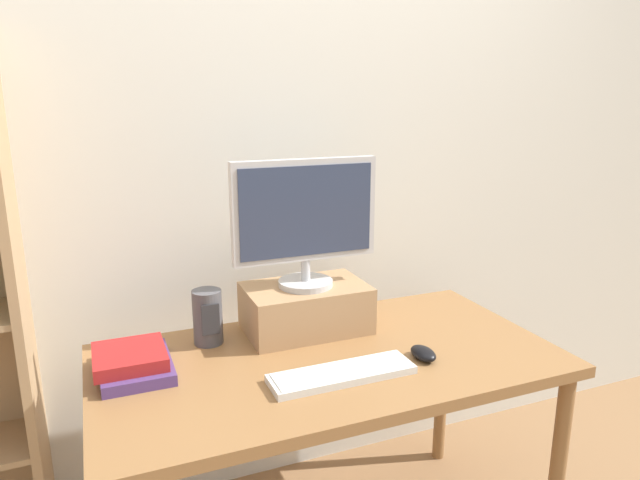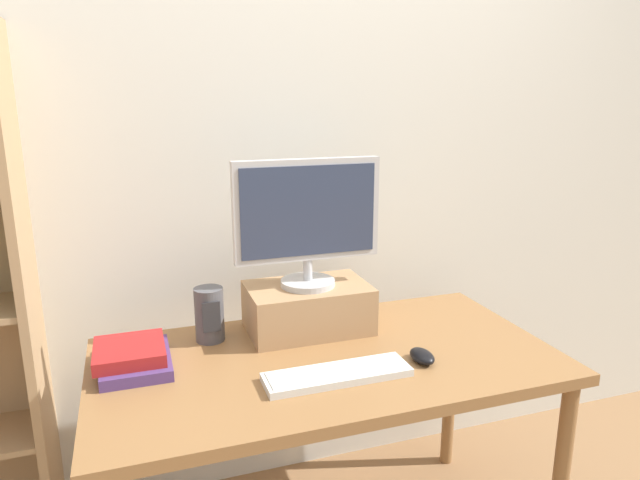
{
  "view_description": "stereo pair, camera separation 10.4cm",
  "coord_description": "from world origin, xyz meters",
  "px_view_note": "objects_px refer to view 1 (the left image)",
  "views": [
    {
      "loc": [
        -0.64,
        -1.49,
        1.53
      ],
      "look_at": [
        0.01,
        0.09,
        1.09
      ],
      "focal_mm": 32.0,
      "sensor_mm": 36.0,
      "label": 1
    },
    {
      "loc": [
        -0.54,
        -1.53,
        1.53
      ],
      "look_at": [
        0.01,
        0.09,
        1.09
      ],
      "focal_mm": 32.0,
      "sensor_mm": 36.0,
      "label": 2
    }
  ],
  "objects_px": {
    "computer_mouse": "(423,353)",
    "computer_monitor": "(305,218)",
    "riser_box": "(306,308)",
    "desk": "(328,378)",
    "desk_speaker": "(208,317)",
    "book_stack": "(133,362)",
    "keyboard": "(342,374)"
  },
  "relations": [
    {
      "from": "computer_mouse",
      "to": "book_stack",
      "type": "relative_size",
      "value": 0.39
    },
    {
      "from": "desk",
      "to": "computer_mouse",
      "type": "xyz_separation_m",
      "value": [
        0.26,
        -0.13,
        0.09
      ]
    },
    {
      "from": "keyboard",
      "to": "book_stack",
      "type": "relative_size",
      "value": 1.58
    },
    {
      "from": "desk",
      "to": "riser_box",
      "type": "distance_m",
      "value": 0.26
    },
    {
      "from": "keyboard",
      "to": "desk",
      "type": "bearing_deg",
      "value": 82.01
    },
    {
      "from": "computer_monitor",
      "to": "book_stack",
      "type": "relative_size",
      "value": 1.82
    },
    {
      "from": "computer_monitor",
      "to": "book_stack",
      "type": "height_order",
      "value": "computer_monitor"
    },
    {
      "from": "computer_mouse",
      "to": "book_stack",
      "type": "bearing_deg",
      "value": 163.69
    },
    {
      "from": "computer_monitor",
      "to": "book_stack",
      "type": "distance_m",
      "value": 0.69
    },
    {
      "from": "riser_box",
      "to": "computer_monitor",
      "type": "height_order",
      "value": "computer_monitor"
    },
    {
      "from": "keyboard",
      "to": "computer_mouse",
      "type": "xyz_separation_m",
      "value": [
        0.28,
        0.02,
        0.01
      ]
    },
    {
      "from": "riser_box",
      "to": "desk_speaker",
      "type": "height_order",
      "value": "desk_speaker"
    },
    {
      "from": "computer_monitor",
      "to": "desk_speaker",
      "type": "xyz_separation_m",
      "value": [
        -0.33,
        0.02,
        -0.3
      ]
    },
    {
      "from": "computer_mouse",
      "to": "book_stack",
      "type": "height_order",
      "value": "book_stack"
    },
    {
      "from": "desk",
      "to": "book_stack",
      "type": "xyz_separation_m",
      "value": [
        -0.57,
        0.11,
        0.11
      ]
    },
    {
      "from": "computer_monitor",
      "to": "desk_speaker",
      "type": "bearing_deg",
      "value": 176.34
    },
    {
      "from": "riser_box",
      "to": "computer_monitor",
      "type": "relative_size",
      "value": 0.83
    },
    {
      "from": "riser_box",
      "to": "book_stack",
      "type": "relative_size",
      "value": 1.52
    },
    {
      "from": "computer_mouse",
      "to": "computer_monitor",
      "type": "bearing_deg",
      "value": 126.33
    },
    {
      "from": "book_stack",
      "to": "desk_speaker",
      "type": "height_order",
      "value": "desk_speaker"
    },
    {
      "from": "riser_box",
      "to": "desk",
      "type": "bearing_deg",
      "value": -91.67
    },
    {
      "from": "desk_speaker",
      "to": "computer_mouse",
      "type": "bearing_deg",
      "value": -32.0
    },
    {
      "from": "riser_box",
      "to": "book_stack",
      "type": "bearing_deg",
      "value": -169.89
    },
    {
      "from": "keyboard",
      "to": "book_stack",
      "type": "xyz_separation_m",
      "value": [
        -0.55,
        0.26,
        0.02
      ]
    },
    {
      "from": "keyboard",
      "to": "riser_box",
      "type": "bearing_deg",
      "value": 85.75
    },
    {
      "from": "desk",
      "to": "desk_speaker",
      "type": "xyz_separation_m",
      "value": [
        -0.33,
        0.23,
        0.17
      ]
    },
    {
      "from": "desk",
      "to": "riser_box",
      "type": "relative_size",
      "value": 3.46
    },
    {
      "from": "book_stack",
      "to": "riser_box",
      "type": "bearing_deg",
      "value": 10.11
    },
    {
      "from": "computer_mouse",
      "to": "desk_speaker",
      "type": "bearing_deg",
      "value": 148.0
    },
    {
      "from": "riser_box",
      "to": "computer_mouse",
      "type": "bearing_deg",
      "value": -53.79
    },
    {
      "from": "keyboard",
      "to": "desk_speaker",
      "type": "height_order",
      "value": "desk_speaker"
    },
    {
      "from": "computer_mouse",
      "to": "desk",
      "type": "bearing_deg",
      "value": 153.13
    }
  ]
}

